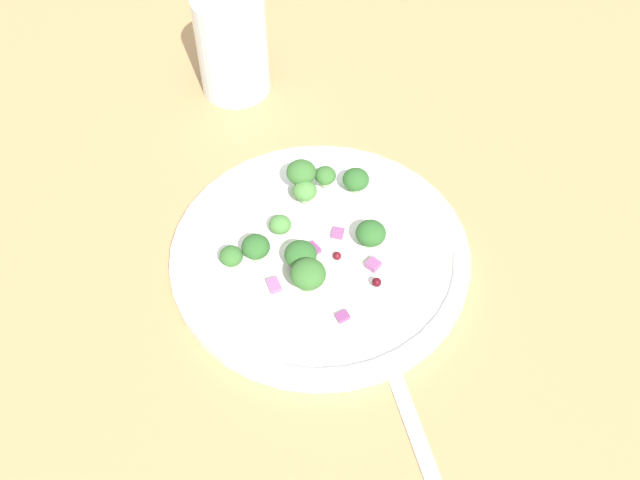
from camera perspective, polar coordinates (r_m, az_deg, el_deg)
ground_plane at (r=65.22cm, az=-1.28°, el=-2.82°), size 180.00×180.00×2.00cm
plate at (r=64.40cm, az=0.00°, el=-1.02°), size 26.16×26.16×1.70cm
dressing_pool at (r=64.05cm, az=0.00°, el=-0.78°), size 15.17×15.17×0.20cm
broccoli_floret_0 at (r=66.91cm, az=-1.46°, el=5.21°), size 2.71×2.71×2.74cm
broccoli_floret_1 at (r=63.35cm, az=3.94°, el=0.49°), size 2.62×2.62×2.65cm
broccoli_floret_2 at (r=59.46cm, az=-0.93°, el=-2.70°), size 2.91×2.91×2.94cm
broccoli_floret_3 at (r=62.25cm, az=-4.99°, el=-0.56°), size 2.42×2.42×2.45cm
broccoli_floret_4 at (r=61.57cm, az=-1.62°, el=-1.17°), size 2.73×2.73×2.77cm
broccoli_floret_5 at (r=67.66cm, az=2.79°, el=4.66°), size 2.45×2.45×2.48cm
broccoli_floret_6 at (r=67.48cm, az=0.72°, el=4.93°), size 1.99×1.99×2.02cm
broccoli_floret_7 at (r=64.51cm, az=-3.09°, el=1.17°), size 1.95×1.95×1.97cm
broccoli_floret_8 at (r=62.28cm, az=-6.88°, el=-1.28°), size 2.00×2.00×2.02cm
broccoli_floret_9 at (r=66.32cm, az=-1.19°, el=3.81°), size 2.18×2.18×2.21cm
cranberry_0 at (r=62.55cm, az=-2.10°, el=-1.58°), size 0.86×0.86×0.86cm
cranberry_1 at (r=61.09cm, az=4.40°, el=-3.28°), size 0.79×0.79×0.79cm
cranberry_2 at (r=63.24cm, az=1.32°, el=-1.23°), size 0.74×0.74×0.74cm
onion_bit_0 at (r=64.96cm, az=1.37°, el=0.52°), size 1.14×1.05×0.43cm
onion_bit_1 at (r=63.79cm, az=-0.56°, el=-0.71°), size 1.51×1.56×0.57cm
onion_bit_2 at (r=59.68cm, az=1.75°, el=-5.93°), size 1.29×1.31×0.44cm
onion_bit_3 at (r=61.32cm, az=-3.58°, el=-3.50°), size 1.64×1.55×0.47cm
onion_bit_4 at (r=62.66cm, az=4.13°, el=-1.89°), size 1.41×1.43×0.55cm
fork at (r=57.19cm, az=7.18°, el=-13.91°), size 17.29×10.28×0.50cm
water_glass at (r=78.52cm, az=-6.80°, el=14.75°), size 7.33×7.33×10.98cm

